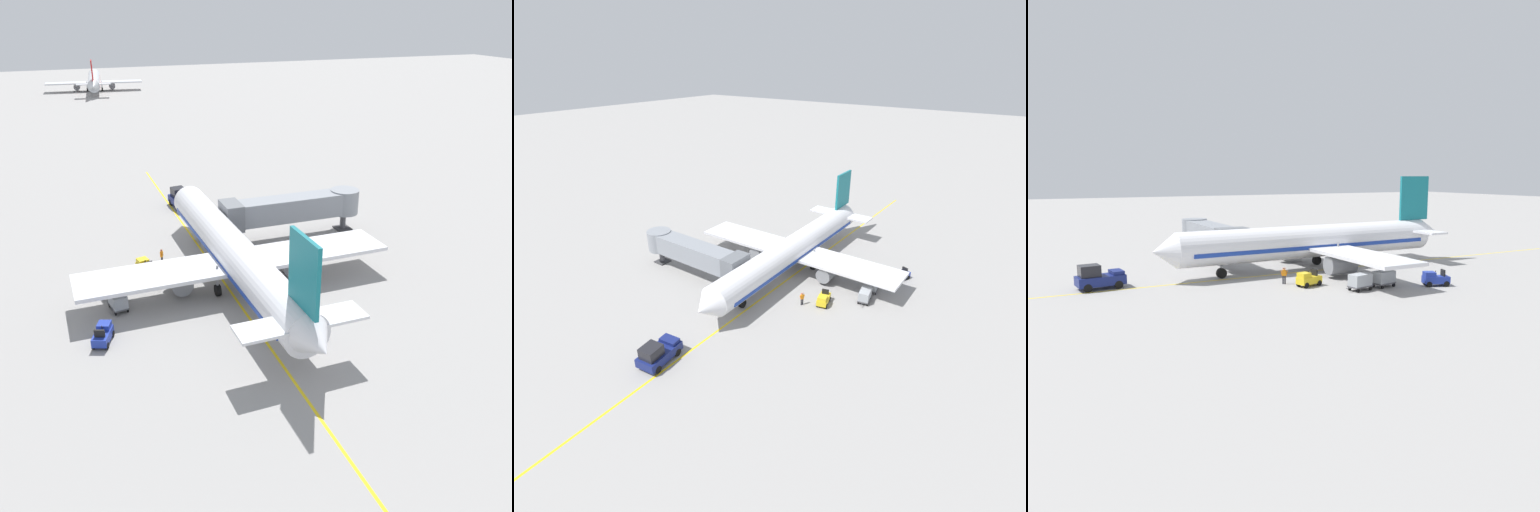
# 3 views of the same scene
# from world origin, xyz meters

# --- Properties ---
(ground_plane) EXTENTS (400.00, 400.00, 0.00)m
(ground_plane) POSITION_xyz_m (0.00, 0.00, 0.00)
(ground_plane) COLOR gray
(gate_lead_in_line) EXTENTS (0.24, 80.00, 0.01)m
(gate_lead_in_line) POSITION_xyz_m (0.00, 0.00, 0.00)
(gate_lead_in_line) COLOR gold
(gate_lead_in_line) RESTS_ON ground
(parked_airliner) EXTENTS (30.08, 37.25, 10.63)m
(parked_airliner) POSITION_xyz_m (0.93, -1.92, 3.19)
(parked_airliner) COLOR silver
(parked_airliner) RESTS_ON ground
(jet_bridge) EXTENTS (16.74, 3.50, 4.98)m
(jet_bridge) POSITION_xyz_m (10.96, 7.18, 3.46)
(jet_bridge) COLOR gray
(jet_bridge) RESTS_ON ground
(pushback_tractor) EXTENTS (2.73, 4.64, 2.40)m
(pushback_tractor) POSITION_xyz_m (1.31, 21.78, 1.10)
(pushback_tractor) COLOR navy
(pushback_tractor) RESTS_ON ground
(baggage_tug_lead) EXTENTS (1.82, 2.72, 1.62)m
(baggage_tug_lead) POSITION_xyz_m (-6.79, 3.28, 0.71)
(baggage_tug_lead) COLOR gold
(baggage_tug_lead) RESTS_ON ground
(baggage_tug_trailing) EXTENTS (2.03, 2.76, 1.62)m
(baggage_tug_trailing) POSITION_xyz_m (-12.28, -7.95, 0.71)
(baggage_tug_trailing) COLOR #1E339E
(baggage_tug_trailing) RESTS_ON ground
(baggage_cart_front) EXTENTS (1.68, 2.98, 1.58)m
(baggage_cart_front) POSITION_xyz_m (-10.61, -0.18, 0.95)
(baggage_cart_front) COLOR #4C4C51
(baggage_cart_front) RESTS_ON ground
(baggage_cart_second_in_train) EXTENTS (1.68, 2.98, 1.58)m
(baggage_cart_second_in_train) POSITION_xyz_m (-10.41, -3.12, 0.95)
(baggage_cart_second_in_train) COLOR #4C4C51
(baggage_cart_second_in_train) RESTS_ON ground
(ground_crew_wing_walker) EXTENTS (0.41, 0.68, 1.69)m
(ground_crew_wing_walker) POSITION_xyz_m (-4.79, 4.94, 0.95)
(ground_crew_wing_walker) COLOR #232328
(ground_crew_wing_walker) RESTS_ON ground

